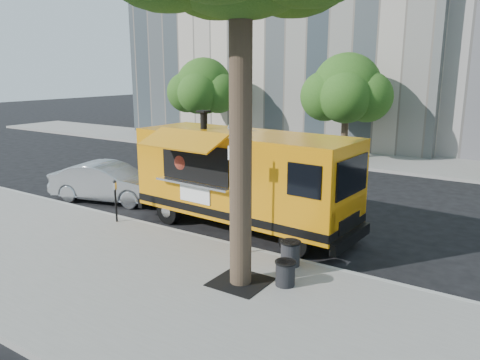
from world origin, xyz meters
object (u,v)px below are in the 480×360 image
Objects in this scene: far_tree_a at (204,86)px; parking_meter at (115,196)px; trash_bin_left at (290,252)px; sedan at (109,182)px; far_tree_b at (347,88)px; trash_bin_right at (285,272)px; food_truck at (243,177)px; sign_post at (233,191)px.

far_tree_a is 15.59m from parking_meter.
trash_bin_left is (13.09, -13.64, -3.30)m from far_tree_a.
sedan is at bearing 142.49° from parking_meter.
far_tree_b reaches higher than trash_bin_right.
far_tree_a is 0.74× the size of food_truck.
sedan is 7.76× the size of trash_bin_right.
food_truck is at bearing 29.04° from parking_meter.
parking_meter is at bearing 171.06° from trash_bin_right.
far_tree_a is 19.19m from trash_bin_left.
sign_post is at bearing -50.17° from far_tree_a.
sedan is (-5.87, -0.07, -0.94)m from food_truck.
food_truck reaches higher than sign_post.
far_tree_a is 0.97× the size of far_tree_b.
sedan is at bearing 163.60° from sign_post.
trash_bin_right is at bearing -47.38° from far_tree_a.
sign_post reaches higher than parking_meter.
food_truck reaches higher than trash_bin_right.
sign_post reaches higher than trash_bin_left.
food_truck is (3.46, 1.92, 0.68)m from parking_meter.
trash_bin_left is (8.50, -1.84, -0.24)m from sedan.
parking_meter is 6.11m from trash_bin_left.
far_tree_b is at bearing 2.54° from far_tree_a.
food_truck is (1.46, -12.13, -2.17)m from far_tree_b.
far_tree_b is 14.61m from sign_post.
parking_meter is 0.18× the size of food_truck.
trash_bin_left is 1.11m from trash_bin_right.
far_tree_a is 18.14m from sign_post.
trash_bin_right is (4.50, -15.07, -3.38)m from far_tree_b.
parking_meter is (-2.00, -14.05, -2.85)m from far_tree_b.
parking_meter reaches higher than sedan.
trash_bin_left is at bearing -73.76° from far_tree_b.
sign_post is 5.33× the size of trash_bin_right.
food_truck reaches higher than sedan.
trash_bin_right is at bearing -8.94° from parking_meter.
far_tree_a reaches higher than trash_bin_left.
far_tree_a is 4.01× the size of parking_meter.
trash_bin_left is at bearing 111.61° from trash_bin_right.
parking_meter is 2.19× the size of trash_bin_left.
sign_post reaches higher than sedan.
far_tree_b reaches higher than parking_meter.
sign_post is 0.41× the size of food_truck.
sign_post is at bearing -59.60° from food_truck.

